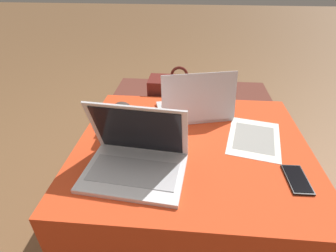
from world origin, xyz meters
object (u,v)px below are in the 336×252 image
backpack (178,117)px  laptop_near (136,158)px  wrist_brace (118,121)px  laptop_far (195,106)px  paper_sheet (254,138)px  cell_phone (297,179)px

backpack → laptop_near: bearing=81.5°
wrist_brace → laptop_far: bearing=25.8°
paper_sheet → wrist_brace: size_ratio=1.77×
laptop_near → laptop_far: size_ratio=0.98×
cell_phone → paper_sheet: size_ratio=0.43×
laptop_far → wrist_brace: bearing=11.7°
laptop_near → paper_sheet: size_ratio=1.12×
laptop_near → laptop_far: (0.21, 0.41, -0.00)m
laptop_far → cell_phone: bearing=116.3°
laptop_near → wrist_brace: bearing=122.8°
backpack → wrist_brace: (-0.25, -0.46, 0.24)m
backpack → wrist_brace: 0.58m
paper_sheet → wrist_brace: 0.59m
backpack → cell_phone: bearing=122.8°
laptop_near → cell_phone: size_ratio=2.60×
laptop_far → paper_sheet: laptop_far is taller
cell_phone → wrist_brace: wrist_brace is taller
cell_phone → laptop_near: bearing=177.7°
paper_sheet → wrist_brace: (-0.59, 0.01, 0.05)m
laptop_far → cell_phone: laptop_far is taller
paper_sheet → wrist_brace: bearing=-168.5°
laptop_far → cell_phone: size_ratio=2.66×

